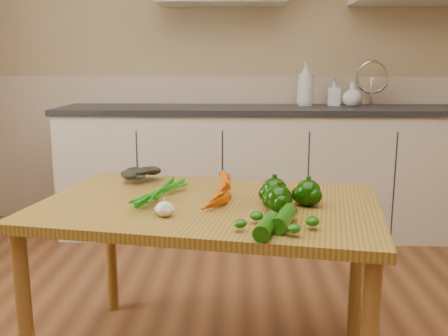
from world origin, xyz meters
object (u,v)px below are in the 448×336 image
object	(u,v)px
pepper_a	(274,191)
zucchini_b	(267,226)
soap_bottle_b	(334,92)
tomato_a	(274,190)
carrot_bunch	(201,193)
garlic_bulb	(165,209)
soap_bottle_c	(352,94)
zucchini_a	(284,218)
tomato_b	(277,185)
leafy_greens	(139,172)
pepper_c	(279,199)
soap_bottle_a	(306,84)
tomato_c	(302,191)
pepper_b	(308,193)
table	(209,221)

from	to	relation	value
pepper_a	zucchini_b	size ratio (longest dim) A/B	0.60
soap_bottle_b	tomato_a	world-z (taller)	soap_bottle_b
carrot_bunch	pepper_a	distance (m)	0.28
garlic_bulb	tomato_a	world-z (taller)	tomato_a
soap_bottle_c	zucchini_a	world-z (taller)	soap_bottle_c
soap_bottle_b	garlic_bulb	size ratio (longest dim) A/B	3.05
tomato_a	zucchini_b	xyz separation A→B (m)	(-0.05, -0.42, -0.01)
soap_bottle_c	tomato_b	size ratio (longest dim) A/B	2.72
leafy_greens	tomato_a	xyz separation A→B (m)	(0.58, -0.27, -0.01)
leafy_greens	tomato_b	world-z (taller)	leafy_greens
pepper_c	pepper_a	bearing A→B (deg)	95.57
leafy_greens	soap_bottle_b	bearing A→B (deg)	52.61
soap_bottle_a	carrot_bunch	world-z (taller)	soap_bottle_a
tomato_a	zucchini_a	bearing A→B (deg)	-88.52
soap_bottle_a	soap_bottle_b	xyz separation A→B (m)	(0.21, 0.02, -0.06)
soap_bottle_b	garlic_bulb	world-z (taller)	soap_bottle_b
soap_bottle_c	zucchini_b	distance (m)	2.23
tomato_c	zucchini_a	world-z (taller)	tomato_c
soap_bottle_b	pepper_b	bearing A→B (deg)	-97.14
carrot_bunch	garlic_bulb	bearing A→B (deg)	-108.20
soap_bottle_b	garlic_bulb	distance (m)	2.20
tomato_c	zucchini_b	size ratio (longest dim) A/B	0.47
tomato_c	zucchini_b	bearing A→B (deg)	-111.44
garlic_bulb	zucchini_a	world-z (taller)	zucchini_a
table	zucchini_a	bearing A→B (deg)	-38.04
zucchini_a	garlic_bulb	bearing A→B (deg)	165.92
zucchini_a	table	bearing A→B (deg)	131.86
soap_bottle_a	tomato_b	distance (m)	1.68
tomato_c	soap_bottle_a	bearing A→B (deg)	82.56
tomato_a	soap_bottle_c	bearing A→B (deg)	68.60
leafy_greens	tomato_a	size ratio (longest dim) A/B	2.55
pepper_a	pepper_c	bearing A→B (deg)	-84.43
tomato_c	soap_bottle_c	bearing A→B (deg)	72.03
tomato_c	tomato_a	bearing A→B (deg)	164.88
soap_bottle_a	tomato_a	xyz separation A→B (m)	(-0.33, -1.71, -0.35)
table	pepper_a	xyz separation A→B (m)	(0.24, -0.03, 0.12)
leafy_greens	tomato_c	bearing A→B (deg)	-23.40
zucchini_a	zucchini_b	size ratio (longest dim) A/B	1.09
table	soap_bottle_a	xyz separation A→B (m)	(0.58, 1.76, 0.46)
zucchini_b	carrot_bunch	bearing A→B (deg)	121.62
zucchini_a	soap_bottle_c	bearing A→B (deg)	72.25
pepper_b	tomato_c	xyz separation A→B (m)	(-0.01, 0.07, -0.01)
pepper_a	carrot_bunch	bearing A→B (deg)	171.73
soap_bottle_a	zucchini_a	world-z (taller)	soap_bottle_a
soap_bottle_a	pepper_c	size ratio (longest dim) A/B	3.30
carrot_bunch	pepper_a	world-z (taller)	pepper_a
tomato_b	pepper_a	bearing A→B (deg)	-97.79
leafy_greens	tomato_b	bearing A→B (deg)	-15.89
carrot_bunch	tomato_a	xyz separation A→B (m)	(0.28, 0.05, 0.00)
soap_bottle_c	zucchini_b	size ratio (longest dim) A/B	1.01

